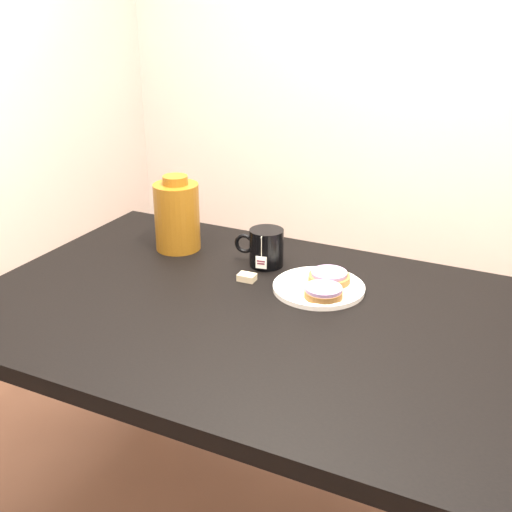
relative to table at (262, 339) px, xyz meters
name	(u,v)px	position (x,y,z in m)	size (l,w,h in m)	color
wall_back	(450,9)	(0.00, 2.00, 0.68)	(3.50, 0.02, 2.70)	beige
table	(262,339)	(0.00, 0.00, 0.00)	(1.40, 0.90, 0.75)	black
plate	(319,287)	(0.08, 0.15, 0.09)	(0.23, 0.23, 0.02)	white
bagel_back	(329,277)	(0.10, 0.19, 0.11)	(0.13, 0.13, 0.03)	brown
bagel_front	(323,292)	(0.12, 0.10, 0.11)	(0.11, 0.11, 0.03)	brown
mug	(266,247)	(-0.10, 0.24, 0.14)	(0.14, 0.11, 0.10)	black
teabag_pouch	(247,277)	(-0.10, 0.12, 0.09)	(0.04, 0.03, 0.02)	#C6B793
bagel_package	(177,215)	(-0.38, 0.24, 0.18)	(0.15, 0.15, 0.22)	#5F350C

